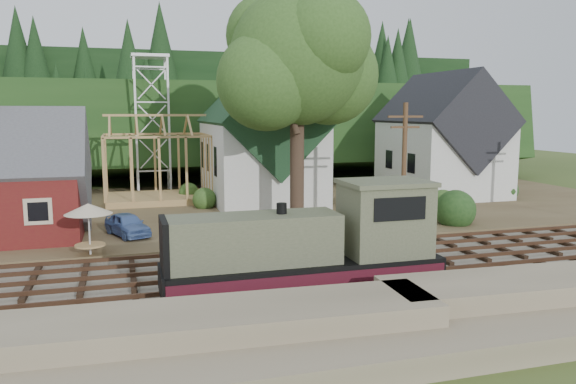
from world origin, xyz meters
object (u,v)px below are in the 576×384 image
object	(u,v)px
locomotive	(314,248)
car_blue	(127,224)
car_red	(492,186)
patio_set	(88,211)

from	to	relation	value
locomotive	car_blue	size ratio (longest dim) A/B	2.85
locomotive	car_blue	distance (m)	14.42
car_red	car_blue	bearing A→B (deg)	111.47
car_blue	car_red	size ratio (longest dim) A/B	0.92
car_blue	car_red	bearing A→B (deg)	-5.66
car_blue	patio_set	distance (m)	4.65
car_red	patio_set	distance (m)	35.75
car_red	locomotive	bearing A→B (deg)	137.03
patio_set	car_red	bearing A→B (deg)	21.29
car_blue	patio_set	size ratio (longest dim) A/B	1.50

